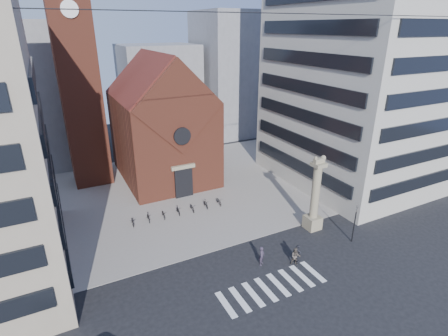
% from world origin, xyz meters
% --- Properties ---
extents(ground, '(120.00, 120.00, 0.00)m').
position_xyz_m(ground, '(0.00, 0.00, 0.00)').
color(ground, black).
rests_on(ground, ground).
extents(piazza, '(46.00, 30.00, 0.05)m').
position_xyz_m(piazza, '(0.00, 19.00, 0.03)').
color(piazza, gray).
rests_on(piazza, ground).
extents(zebra_crossing, '(10.20, 3.20, 0.01)m').
position_xyz_m(zebra_crossing, '(0.55, -3.00, 0.01)').
color(zebra_crossing, white).
rests_on(zebra_crossing, ground).
extents(church, '(12.00, 16.65, 18.00)m').
position_xyz_m(church, '(0.00, 25.04, 7.98)').
color(church, brown).
rests_on(church, ground).
extents(campanile, '(5.50, 5.50, 31.20)m').
position_xyz_m(campanile, '(-10.00, 28.00, 15.74)').
color(campanile, brown).
rests_on(campanile, ground).
extents(building_right, '(18.00, 22.00, 32.00)m').
position_xyz_m(building_right, '(24.00, 12.00, 16.00)').
color(building_right, '#A8A398').
rests_on(building_right, ground).
extents(bg_block_left, '(16.00, 14.00, 22.00)m').
position_xyz_m(bg_block_left, '(-20.00, 40.00, 11.00)').
color(bg_block_left, gray).
rests_on(bg_block_left, ground).
extents(bg_block_mid, '(14.00, 12.00, 18.00)m').
position_xyz_m(bg_block_mid, '(6.00, 45.00, 9.00)').
color(bg_block_mid, gray).
rests_on(bg_block_mid, ground).
extents(bg_block_right, '(16.00, 14.00, 24.00)m').
position_xyz_m(bg_block_right, '(22.00, 42.00, 12.00)').
color(bg_block_right, gray).
rests_on(bg_block_right, ground).
extents(lion_column, '(1.63, 1.60, 8.68)m').
position_xyz_m(lion_column, '(10.01, 3.00, 3.46)').
color(lion_column, '#9C9071').
rests_on(lion_column, ground).
extents(traffic_light, '(0.13, 0.16, 4.30)m').
position_xyz_m(traffic_light, '(12.00, -1.00, 2.29)').
color(traffic_light, black).
rests_on(traffic_light, ground).
extents(pedestrian_0, '(0.84, 0.80, 1.93)m').
position_xyz_m(pedestrian_0, '(1.42, 0.11, 0.97)').
color(pedestrian_0, '#332B3B').
rests_on(pedestrian_0, ground).
extents(pedestrian_1, '(1.12, 1.05, 1.83)m').
position_xyz_m(pedestrian_1, '(4.25, -1.38, 0.92)').
color(pedestrian_1, '#4E453E').
rests_on(pedestrian_1, ground).
extents(pedestrian_2, '(0.57, 1.13, 1.85)m').
position_xyz_m(pedestrian_2, '(4.65, -1.12, 0.92)').
color(pedestrian_2, '#292A32').
rests_on(pedestrian_2, ground).
extents(scooter_0, '(0.77, 1.77, 0.90)m').
position_xyz_m(scooter_0, '(-7.84, 12.76, 0.50)').
color(scooter_0, black).
rests_on(scooter_0, piazza).
extents(scooter_1, '(0.63, 1.71, 1.00)m').
position_xyz_m(scooter_1, '(-6.01, 12.76, 0.55)').
color(scooter_1, black).
rests_on(scooter_1, piazza).
extents(scooter_2, '(0.77, 1.77, 0.90)m').
position_xyz_m(scooter_2, '(-4.18, 12.76, 0.50)').
color(scooter_2, black).
rests_on(scooter_2, piazza).
extents(scooter_3, '(0.63, 1.71, 1.00)m').
position_xyz_m(scooter_3, '(-2.36, 12.76, 0.55)').
color(scooter_3, black).
rests_on(scooter_3, piazza).
extents(scooter_4, '(0.77, 1.77, 0.90)m').
position_xyz_m(scooter_4, '(-0.53, 12.76, 0.50)').
color(scooter_4, black).
rests_on(scooter_4, piazza).
extents(scooter_5, '(0.63, 1.71, 1.00)m').
position_xyz_m(scooter_5, '(1.30, 12.76, 0.55)').
color(scooter_5, black).
rests_on(scooter_5, piazza).
extents(scooter_6, '(0.77, 1.77, 0.90)m').
position_xyz_m(scooter_6, '(3.13, 12.76, 0.50)').
color(scooter_6, black).
rests_on(scooter_6, piazza).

